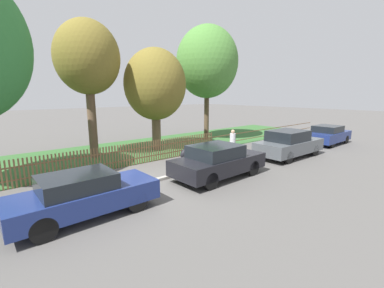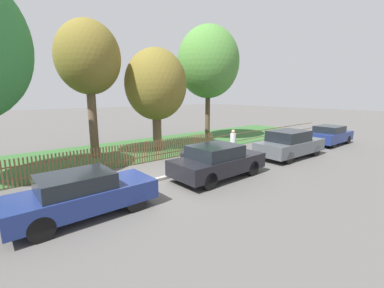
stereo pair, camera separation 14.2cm
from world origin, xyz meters
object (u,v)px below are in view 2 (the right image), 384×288
tree_mid_park (156,85)px  tree_far_left (208,62)px  parked_car_red_compact (290,144)px  covered_motorcycle (196,153)px  pedestrian_near_fence (233,142)px  parked_car_black_saloon (82,194)px  parked_car_navy_estate (217,161)px  tree_behind_motorcycle (88,59)px  parked_car_white_van (330,135)px

tree_mid_park → tree_far_left: tree_far_left is taller
parked_car_red_compact → covered_motorcycle: (-5.16, 2.15, -0.13)m
tree_mid_park → tree_far_left: 5.42m
covered_motorcycle → pedestrian_near_fence: (2.58, -0.16, 0.26)m
parked_car_black_saloon → parked_car_red_compact: size_ratio=0.91×
parked_car_black_saloon → pedestrian_near_fence: bearing=11.9°
parked_car_black_saloon → parked_car_red_compact: 11.39m
parked_car_navy_estate → pedestrian_near_fence: 3.75m
tree_behind_motorcycle → tree_mid_park: (3.90, -0.50, -1.31)m
parked_car_black_saloon → parked_car_red_compact: parked_car_red_compact is taller
tree_far_left → pedestrian_near_fence: size_ratio=5.37×
tree_far_left → parked_car_red_compact: bearing=-93.5°
parked_car_red_compact → pedestrian_near_fence: 3.26m
tree_behind_motorcycle → tree_mid_park: size_ratio=1.17×
covered_motorcycle → tree_mid_park: size_ratio=0.30×
parked_car_navy_estate → tree_behind_motorcycle: 9.00m
tree_mid_park → pedestrian_near_fence: size_ratio=3.97×
parked_car_navy_estate → tree_mid_park: bearing=79.5°
parked_car_navy_estate → tree_far_left: (6.21, 7.29, 5.18)m
parked_car_navy_estate → tree_mid_park: (1.14, 6.66, 3.38)m
pedestrian_near_fence → tree_behind_motorcycle: bearing=63.2°
parked_car_navy_estate → tree_behind_motorcycle: (-2.75, 7.16, 4.69)m
parked_car_white_van → parked_car_navy_estate: bearing=-179.2°
tree_behind_motorcycle → parked_car_white_van: bearing=-26.3°
tree_far_left → pedestrian_near_fence: (-3.02, -5.34, -5.01)m
tree_mid_park → tree_far_left: bearing=7.0°
tree_mid_park → parked_car_white_van: bearing=-32.2°
parked_car_black_saloon → tree_mid_park: 10.09m
parked_car_black_saloon → pedestrian_near_fence: (8.81, 1.94, 0.22)m
parked_car_white_van → tree_behind_motorcycle: tree_behind_motorcycle is taller
tree_mid_park → parked_car_red_compact: bearing=-55.4°
tree_behind_motorcycle → tree_mid_park: tree_behind_motorcycle is taller
parked_car_black_saloon → covered_motorcycle: parked_car_black_saloon is taller
parked_car_white_van → covered_motorcycle: (-10.88, 1.97, -0.04)m
tree_far_left → parked_car_black_saloon: bearing=-148.4°
covered_motorcycle → tree_behind_motorcycle: (-3.37, 5.06, 4.79)m
parked_car_red_compact → covered_motorcycle: parked_car_red_compact is taller
covered_motorcycle → tree_behind_motorcycle: size_ratio=0.26×
pedestrian_near_fence → tree_mid_park: bearing=38.0°
parked_car_red_compact → pedestrian_near_fence: bearing=143.9°
tree_behind_motorcycle → pedestrian_near_fence: (5.95, -5.22, -4.53)m
parked_car_red_compact → tree_mid_park: 8.81m
parked_car_white_van → covered_motorcycle: parked_car_white_van is taller
parked_car_navy_estate → parked_car_black_saloon: bearing=179.2°
tree_far_left → pedestrian_near_fence: tree_far_left is taller
parked_car_white_van → tree_far_left: (-5.28, 7.16, 5.23)m
tree_behind_motorcycle → tree_far_left: 8.98m
parked_car_red_compact → tree_far_left: bearing=88.2°
parked_car_white_van → tree_far_left: tree_far_left is taller
parked_car_red_compact → tree_mid_park: (-4.63, 6.71, 3.34)m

